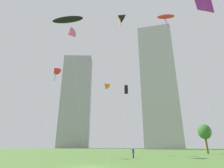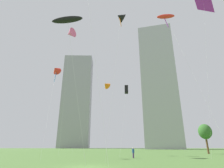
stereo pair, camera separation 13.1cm
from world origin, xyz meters
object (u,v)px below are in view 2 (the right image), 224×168
Objects in this scene: kite_flying_0 at (70,33)px; distant_highrise_0 at (159,85)px; kite_flying_2 at (126,89)px; kite_flying_1 at (106,85)px; kite_flying_5 at (120,17)px; park_tree_0 at (205,132)px; kite_flying_6 at (56,70)px; kite_flying_4 at (166,17)px; kite_flying_8 at (204,4)px; person_standing_2 at (133,152)px; kite_flying_7 at (67,20)px; distant_highrise_1 at (77,100)px.

kite_flying_0 is 0.37× the size of distant_highrise_0.
kite_flying_1 is at bearing 169.19° from kite_flying_2.
kite_flying_0 is at bearing 133.46° from kite_flying_5.
park_tree_0 is (20.14, 7.26, -9.33)m from kite_flying_2.
kite_flying_1 is 12.94m from kite_flying_6.
kite_flying_4 is (10.97, -17.28, 5.73)m from kite_flying_1.
kite_flying_1 is 26.12m from kite_flying_8.
person_standing_2 is 22.25m from kite_flying_7.
kite_flying_6 is at bearing 149.40° from kite_flying_5.
person_standing_2 is 0.05× the size of kite_flying_0.
kite_flying_1 is at bearing 17.01° from kite_flying_0.
kite_flying_4 is at bearing -120.86° from park_tree_0.
kite_flying_8 is (28.23, -7.19, 9.16)m from kite_flying_6.
kite_flying_7 is at bearing -106.56° from kite_flying_2.
kite_flying_0 is 1.96× the size of kite_flying_2.
distant_highrise_1 reaches higher than kite_flying_5.
kite_flying_7 is at bearing -148.18° from kite_flying_4.
distant_highrise_0 reaches higher than kite_flying_4.
person_standing_2 is at bearing -26.20° from kite_flying_0.
kite_flying_1 reaches higher than person_standing_2.
kite_flying_2 is 23.36m from park_tree_0.
kite_flying_4 reaches higher than kite_flying_6.
distant_highrise_0 reaches higher than kite_flying_2.
kite_flying_5 is at bearing 57.13° from kite_flying_7.
park_tree_0 is at bearing 14.93° from kite_flying_0.
kite_flying_2 is at bearing 110.30° from kite_flying_4.
kite_flying_8 is (13.58, -14.76, 11.20)m from kite_flying_2.
kite_flying_8 is (7.54, 1.58, 3.92)m from kite_flying_4.
person_standing_2 is 0.07× the size of kite_flying_4.
distant_highrise_0 reaches higher than kite_flying_5.
kite_flying_0 is 0.37× the size of distant_highrise_1.
kite_flying_7 is at bearing -130.74° from park_tree_0.
distant_highrise_0 is at bearing -157.12° from person_standing_2.
person_standing_2 is at bearing -140.33° from park_tree_0.
kite_flying_0 is at bearing 155.15° from kite_flying_8.
kite_flying_5 reaches higher than person_standing_2.
kite_flying_2 is 0.19× the size of distant_highrise_1.
kite_flying_7 is at bearing -96.73° from distant_highrise_0.
kite_flying_0 is 1.14× the size of kite_flying_8.
distant_highrise_0 is (27.20, 90.94, 18.87)m from kite_flying_5.
kite_flying_6 is at bearing -56.16° from person_standing_2.
park_tree_0 is 0.09× the size of distant_highrise_1.
person_standing_2 is at bearing 74.13° from kite_flying_5.
park_tree_0 is at bearing -83.17° from distant_highrise_0.
kite_flying_4 is 1.43× the size of kite_flying_7.
kite_flying_8 reaches higher than park_tree_0.
kite_flying_4 is 96.02m from distant_highrise_0.
kite_flying_8 is (18.51, -15.70, 9.65)m from kite_flying_1.
kite_flying_8 is 92.47m from distant_highrise_0.
kite_flying_8 is at bearing 25.27° from kite_flying_7.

